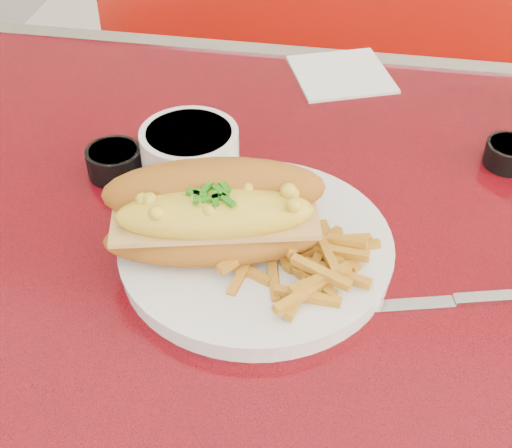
% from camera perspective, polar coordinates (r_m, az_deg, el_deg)
% --- Properties ---
extents(diner_table, '(1.23, 0.83, 0.77)m').
position_cam_1_polar(diner_table, '(0.78, 5.28, -11.48)').
color(diner_table, '#BA0B19').
rests_on(diner_table, ground).
extents(booth_bench_far, '(1.20, 0.51, 0.90)m').
position_cam_1_polar(booth_bench_far, '(1.60, 7.58, 4.36)').
color(booth_bench_far, '#A0130A').
rests_on(booth_bench_far, ground).
extents(dinner_plate, '(0.26, 0.26, 0.02)m').
position_cam_1_polar(dinner_plate, '(0.66, 0.00, -1.98)').
color(dinner_plate, silver).
rests_on(dinner_plate, diner_table).
extents(mac_hoagie, '(0.22, 0.14, 0.09)m').
position_cam_1_polar(mac_hoagie, '(0.63, -3.29, 0.84)').
color(mac_hoagie, '#A9651B').
rests_on(mac_hoagie, dinner_plate).
extents(fries_pile, '(0.13, 0.13, 0.03)m').
position_cam_1_polar(fries_pile, '(0.62, 2.33, -2.08)').
color(fries_pile, gold).
rests_on(fries_pile, dinner_plate).
extents(fork, '(0.03, 0.16, 0.00)m').
position_cam_1_polar(fork, '(0.64, -2.03, -2.49)').
color(fork, silver).
rests_on(fork, dinner_plate).
extents(gravy_ramekin, '(0.12, 0.12, 0.06)m').
position_cam_1_polar(gravy_ramekin, '(0.74, -5.29, 5.68)').
color(gravy_ramekin, silver).
rests_on(gravy_ramekin, diner_table).
extents(sauce_cup_left, '(0.07, 0.07, 0.03)m').
position_cam_1_polar(sauce_cup_left, '(0.77, -11.27, 5.00)').
color(sauce_cup_left, black).
rests_on(sauce_cup_left, diner_table).
extents(sauce_cup_right, '(0.05, 0.05, 0.03)m').
position_cam_1_polar(sauce_cup_right, '(0.82, 19.62, 5.38)').
color(sauce_cup_right, black).
rests_on(sauce_cup_right, diner_table).
extents(knife, '(0.17, 0.06, 0.01)m').
position_cam_1_polar(knife, '(0.64, 14.87, -6.04)').
color(knife, silver).
rests_on(knife, diner_table).
extents(paper_napkin, '(0.15, 0.15, 0.00)m').
position_cam_1_polar(paper_napkin, '(0.95, 6.84, 11.82)').
color(paper_napkin, white).
rests_on(paper_napkin, diner_table).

